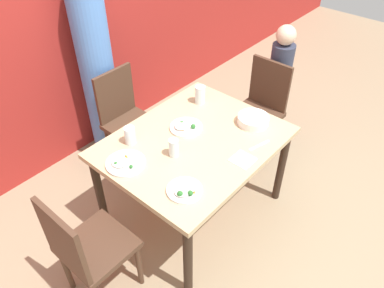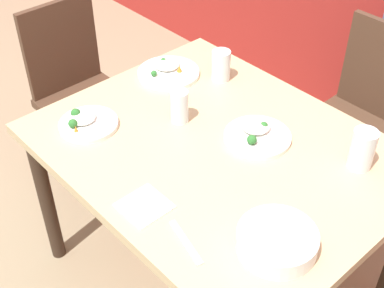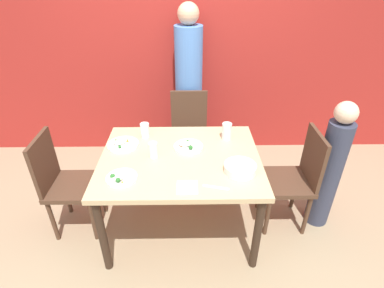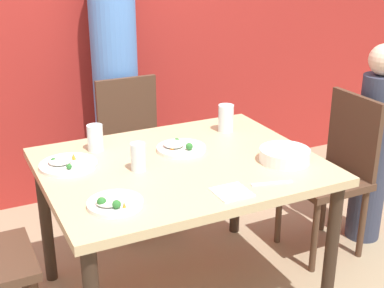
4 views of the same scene
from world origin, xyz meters
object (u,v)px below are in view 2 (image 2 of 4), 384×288
object	(u,v)px
bowl_curry	(277,241)
glass_water_tall	(179,106)
plate_rice_adult	(86,123)
chair_adult_spot	(359,116)

from	to	relation	value
bowl_curry	glass_water_tall	distance (m)	0.67
plate_rice_adult	glass_water_tall	world-z (taller)	glass_water_tall
bowl_curry	glass_water_tall	xyz separation A→B (m)	(-0.64, 0.20, 0.03)
bowl_curry	plate_rice_adult	size ratio (longest dim) A/B	1.06
plate_rice_adult	chair_adult_spot	bearing A→B (deg)	66.27
chair_adult_spot	plate_rice_adult	size ratio (longest dim) A/B	4.16
plate_rice_adult	glass_water_tall	xyz separation A→B (m)	(0.21, 0.27, 0.05)
chair_adult_spot	bowl_curry	world-z (taller)	chair_adult_spot
glass_water_tall	plate_rice_adult	bearing A→B (deg)	-126.88
bowl_curry	plate_rice_adult	world-z (taller)	bowl_curry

